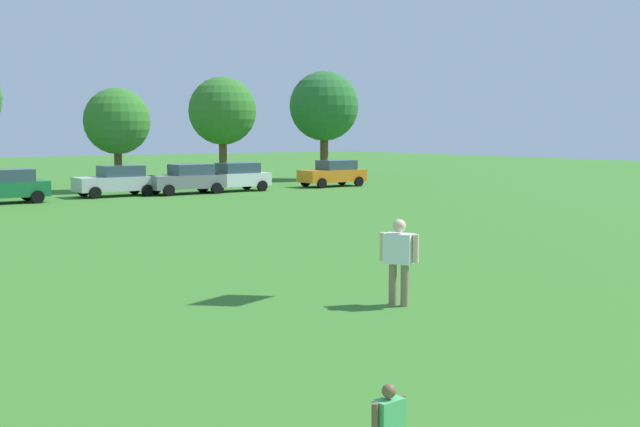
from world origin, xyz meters
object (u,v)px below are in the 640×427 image
Objects in this scene: parked_car_silver_4 at (117,181)px; tree_center_right at (117,121)px; parked_car_orange_7 at (333,173)px; parked_car_green_3 at (3,186)px; tree_right at (222,111)px; adult_bystander at (399,254)px; parked_car_white_6 at (234,177)px; tree_far_right at (324,106)px; child_kite_flyer at (389,422)px; parked_car_gray_5 at (187,179)px.

tree_center_right is at bearing -112.68° from parked_car_silver_4.
parked_car_orange_7 is (14.20, -0.67, 0.00)m from parked_car_silver_4.
parked_car_green_3 is 0.59× the size of tree_right.
adult_bystander reaches higher than parked_car_white_6.
tree_far_right is (18.10, 5.76, 4.48)m from parked_car_silver_4.
child_kite_flyer is at bearing 54.39° from parked_car_orange_7.
parked_car_silver_4 is 14.21m from parked_car_orange_7.
tree_center_right is (-12.70, 4.26, 3.26)m from parked_car_orange_7.
tree_right is at bearing -114.01° from parked_car_white_6.
tree_center_right is (6.92, 33.15, 3.06)m from adult_bystander.
parked_car_green_3 and parked_car_silver_4 have the same top height.
tree_right reaches higher than parked_car_orange_7.
tree_far_right reaches higher than parked_car_gray_5.
child_kite_flyer is 0.23× the size of parked_car_gray_5.
tree_center_right is (-5.49, 4.18, 3.26)m from parked_car_white_6.
parked_car_gray_5 is at bearing 2.17° from parked_car_white_6.
parked_car_white_6 is 13.56m from tree_far_right.
parked_car_green_3 is 1.00× the size of parked_car_silver_4.
parked_car_silver_4 is 1.00× the size of parked_car_gray_5.
tree_right reaches higher than parked_car_gray_5.
adult_bystander is at bearing -123.65° from tree_far_right.
parked_car_orange_7 is 0.71× the size of tree_center_right.
tree_far_right is at bearing 50.39° from child_kite_flyer.
parked_car_orange_7 reaches higher than child_kite_flyer.
tree_right reaches higher than parked_car_white_6.
child_kite_flyer is 0.23× the size of parked_car_orange_7.
parked_car_silver_4 and parked_car_gray_5 have the same top height.
parked_car_gray_5 and parked_car_orange_7 have the same top height.
adult_bystander is at bearing 55.83° from parked_car_orange_7.
parked_car_green_3 is 1.00× the size of parked_car_white_6.
tree_right is (15.78, 36.56, 3.85)m from adult_bystander.
parked_car_silver_4 is at bearing 142.34° from adult_bystander.
tree_far_right is at bearing -164.58° from parked_car_green_3.
adult_bystander is 0.41× the size of parked_car_white_6.
parked_car_white_6 is (13.14, 0.33, 0.00)m from parked_car_green_3.
child_kite_flyer is 37.90m from parked_car_gray_5.
parked_car_white_6 is at bearing -178.54° from parked_car_green_3.
tree_center_right is 0.77× the size of tree_far_right.
parked_car_green_3 is 25.55m from tree_far_right.
tree_center_right is 0.84× the size of tree_right.
adult_bystander is 34.92m from parked_car_orange_7.
parked_car_white_6 is (6.98, -0.59, 0.00)m from parked_car_silver_4.
parked_car_orange_7 is at bearing 49.74° from child_kite_flyer.
parked_car_green_3 is at bearing -164.58° from tree_far_right.
tree_right is (3.38, 7.58, 4.05)m from parked_car_white_6.
tree_far_right is at bearing -9.04° from tree_right.
parked_car_gray_5 is 1.00× the size of parked_car_white_6.
adult_bystander is 0.25× the size of tree_right.
parked_car_white_6 reaches higher than child_kite_flyer.
parked_car_green_3 is 9.46m from tree_center_right.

